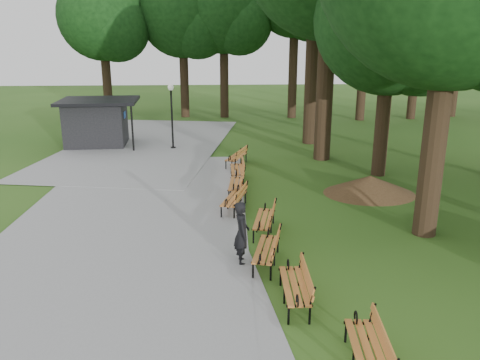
{
  "coord_description": "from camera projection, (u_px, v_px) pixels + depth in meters",
  "views": [
    {
      "loc": [
        -1.09,
        -12.39,
        5.73
      ],
      "look_at": [
        -0.21,
        3.21,
        1.1
      ],
      "focal_mm": 35.89,
      "sensor_mm": 36.0,
      "label": 1
    }
  ],
  "objects": [
    {
      "name": "bench_6",
      "position": [
        237.0,
        170.0,
        20.1
      ],
      "size": [
        0.66,
        1.91,
        0.88
      ],
      "primitive_type": null,
      "rotation": [
        0.0,
        0.0,
        -1.58
      ],
      "color": "#BC6A2B",
      "rests_on": "ground"
    },
    {
      "name": "dirt_mound",
      "position": [
        370.0,
        185.0,
        18.3
      ],
      "size": [
        2.93,
        2.93,
        0.71
      ],
      "primitive_type": "cone",
      "color": "#47301C",
      "rests_on": "ground"
    },
    {
      "name": "bench_0",
      "position": [
        367.0,
        349.0,
        8.5
      ],
      "size": [
        0.83,
        1.96,
        0.88
      ],
      "primitive_type": null,
      "rotation": [
        0.0,
        0.0,
        -1.68
      ],
      "color": "#BC6A2B",
      "rests_on": "ground"
    },
    {
      "name": "bench_4",
      "position": [
        234.0,
        198.0,
        16.47
      ],
      "size": [
        1.17,
        2.0,
        0.88
      ],
      "primitive_type": null,
      "rotation": [
        0.0,
        0.0,
        -1.87
      ],
      "color": "#BC6A2B",
      "rests_on": "ground"
    },
    {
      "name": "bench_1",
      "position": [
        294.0,
        286.0,
        10.66
      ],
      "size": [
        0.71,
        1.92,
        0.88
      ],
      "primitive_type": null,
      "rotation": [
        0.0,
        0.0,
        -1.61
      ],
      "color": "#BC6A2B",
      "rests_on": "ground"
    },
    {
      "name": "person",
      "position": [
        242.0,
        233.0,
        12.49
      ],
      "size": [
        0.45,
        0.65,
        1.71
      ],
      "primitive_type": "imported",
      "rotation": [
        0.0,
        0.0,
        1.64
      ],
      "color": "black",
      "rests_on": "ground"
    },
    {
      "name": "kiosk",
      "position": [
        96.0,
        122.0,
        26.35
      ],
      "size": [
        4.28,
        3.77,
        2.56
      ],
      "primitive_type": null,
      "rotation": [
        0.0,
        0.0,
        0.05
      ],
      "color": "black",
      "rests_on": "ground"
    },
    {
      "name": "lamp_post",
      "position": [
        171.0,
        103.0,
        25.17
      ],
      "size": [
        0.32,
        0.32,
        3.43
      ],
      "color": "black",
      "rests_on": "ground"
    },
    {
      "name": "path",
      "position": [
        129.0,
        214.0,
        16.19
      ],
      "size": [
        12.0,
        38.0,
        0.06
      ],
      "primitive_type": "cube",
      "color": "gray",
      "rests_on": "ground"
    },
    {
      "name": "bench_2",
      "position": [
        266.0,
        249.0,
        12.5
      ],
      "size": [
        1.07,
        2.0,
        0.88
      ],
      "primitive_type": null,
      "rotation": [
        0.0,
        0.0,
        -1.81
      ],
      "color": "#BC6A2B",
      "rests_on": "ground"
    },
    {
      "name": "bench_3",
      "position": [
        264.0,
        219.0,
        14.58
      ],
      "size": [
        1.02,
        1.99,
        0.88
      ],
      "primitive_type": null,
      "rotation": [
        0.0,
        0.0,
        -1.78
      ],
      "color": "#BC6A2B",
      "rests_on": "ground"
    },
    {
      "name": "ground",
      "position": [
        254.0,
        249.0,
        13.55
      ],
      "size": [
        100.0,
        100.0,
        0.0
      ],
      "primitive_type": "plane",
      "color": "#295117",
      "rests_on": "ground"
    },
    {
      "name": "bench_5",
      "position": [
        236.0,
        184.0,
        18.16
      ],
      "size": [
        0.84,
        1.96,
        0.88
      ],
      "primitive_type": null,
      "rotation": [
        0.0,
        0.0,
        -1.68
      ],
      "color": "#BC6A2B",
      "rests_on": "ground"
    },
    {
      "name": "bench_7",
      "position": [
        236.0,
        157.0,
        22.26
      ],
      "size": [
        1.29,
        2.0,
        0.88
      ],
      "primitive_type": null,
      "rotation": [
        0.0,
        0.0,
        -1.94
      ],
      "color": "#BC6A2B",
      "rests_on": "ground"
    },
    {
      "name": "lawn_tree_1",
      "position": [
        391.0,
        18.0,
        19.09
      ],
      "size": [
        6.17,
        6.17,
        9.61
      ],
      "color": "black",
      "rests_on": "ground"
    }
  ]
}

